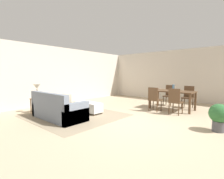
# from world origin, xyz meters

# --- Properties ---
(ground_plane) EXTENTS (10.80, 10.80, 0.00)m
(ground_plane) POSITION_xyz_m (0.00, 0.00, 0.00)
(ground_plane) COLOR tan
(wall_back) EXTENTS (9.00, 0.12, 2.70)m
(wall_back) POSITION_xyz_m (0.00, 5.00, 1.35)
(wall_back) COLOR beige
(wall_back) RESTS_ON ground_plane
(wall_left) EXTENTS (0.12, 11.00, 2.70)m
(wall_left) POSITION_xyz_m (-4.50, 0.50, 1.35)
(wall_left) COLOR beige
(wall_left) RESTS_ON ground_plane
(area_rug) EXTENTS (3.00, 2.80, 0.01)m
(area_rug) POSITION_xyz_m (-1.95, -0.58, 0.00)
(area_rug) COLOR gray
(area_rug) RESTS_ON ground_plane
(couch) EXTENTS (1.94, 0.86, 0.86)m
(couch) POSITION_xyz_m (-2.00, -1.20, 0.30)
(couch) COLOR slate
(couch) RESTS_ON ground_plane
(ottoman_table) EXTENTS (1.07, 0.46, 0.39)m
(ottoman_table) POSITION_xyz_m (-1.89, 0.00, 0.22)
(ottoman_table) COLOR silver
(ottoman_table) RESTS_ON ground_plane
(side_table) EXTENTS (0.40, 0.40, 0.54)m
(side_table) POSITION_xyz_m (-3.27, -1.25, 0.43)
(side_table) COLOR olive
(side_table) RESTS_ON ground_plane
(table_lamp) EXTENTS (0.26, 0.26, 0.52)m
(table_lamp) POSITION_xyz_m (-3.27, -1.25, 0.95)
(table_lamp) COLOR brown
(table_lamp) RESTS_ON side_table
(dining_table) EXTENTS (1.67, 0.85, 0.76)m
(dining_table) POSITION_xyz_m (0.21, 2.57, 0.66)
(dining_table) COLOR #513823
(dining_table) RESTS_ON ground_plane
(dining_chair_near_left) EXTENTS (0.41, 0.41, 0.92)m
(dining_chair_near_left) POSITION_xyz_m (-0.18, 1.78, 0.52)
(dining_chair_near_left) COLOR #513823
(dining_chair_near_left) RESTS_ON ground_plane
(dining_chair_near_right) EXTENTS (0.41, 0.41, 0.92)m
(dining_chair_near_right) POSITION_xyz_m (0.61, 1.80, 0.52)
(dining_chair_near_right) COLOR #513823
(dining_chair_near_right) RESTS_ON ground_plane
(dining_chair_far_left) EXTENTS (0.41, 0.41, 0.92)m
(dining_chair_far_left) POSITION_xyz_m (-0.23, 3.37, 0.52)
(dining_chair_far_left) COLOR #513823
(dining_chair_far_left) RESTS_ON ground_plane
(dining_chair_far_right) EXTENTS (0.40, 0.40, 0.92)m
(dining_chair_far_right) POSITION_xyz_m (0.60, 3.33, 0.52)
(dining_chair_far_right) COLOR #513823
(dining_chair_far_right) RESTS_ON ground_plane
(vase_centerpiece) EXTENTS (0.09, 0.09, 0.25)m
(vase_centerpiece) POSITION_xyz_m (0.23, 2.61, 0.88)
(vase_centerpiece) COLOR slate
(vase_centerpiece) RESTS_ON dining_table
(book_on_ottoman) EXTENTS (0.27, 0.22, 0.03)m
(book_on_ottoman) POSITION_xyz_m (-1.96, 0.02, 0.41)
(book_on_ottoman) COLOR silver
(book_on_ottoman) RESTS_ON ottoman_table
(potted_plant) EXTENTS (0.47, 0.47, 0.69)m
(potted_plant) POSITION_xyz_m (2.06, 0.77, 0.40)
(potted_plant) COLOR #4C4C51
(potted_plant) RESTS_ON ground_plane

